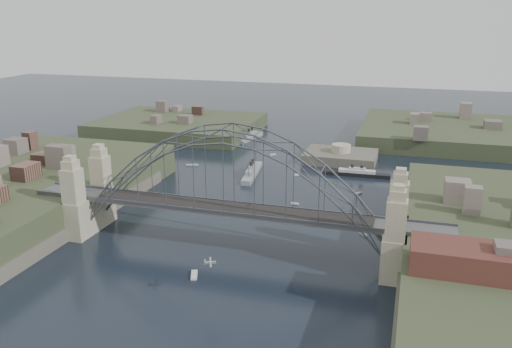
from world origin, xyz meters
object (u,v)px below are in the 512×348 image
object	(u,v)px
wharf_shed	(481,261)
ocean_liner	(357,174)
bridge	(229,189)
naval_cruiser_far	(251,137)
fort_island	(340,162)
naval_cruiser_near	(252,172)

from	to	relation	value
wharf_shed	ocean_liner	bearing A→B (deg)	109.92
bridge	naval_cruiser_far	size ratio (longest dim) A/B	4.85
fort_island	naval_cruiser_far	size ratio (longest dim) A/B	1.27
bridge	fort_island	xyz separation A→B (m)	(12.00, 70.00, -12.66)
fort_island	naval_cruiser_near	xyz separation A→B (m)	(-22.15, -22.17, 1.27)
naval_cruiser_near	naval_cruiser_far	xyz separation A→B (m)	(-13.73, 42.48, -0.03)
fort_island	ocean_liner	bearing A→B (deg)	-64.76
naval_cruiser_far	ocean_liner	bearing A→B (deg)	-39.05
bridge	wharf_shed	size ratio (longest dim) A/B	4.20
wharf_shed	ocean_liner	world-z (taller)	wharf_shed
ocean_liner	naval_cruiser_near	bearing A→B (deg)	-164.66
fort_island	naval_cruiser_far	xyz separation A→B (m)	(-35.88, 20.31, 1.24)
fort_island	naval_cruiser_far	bearing A→B (deg)	150.49
wharf_shed	naval_cruiser_near	distance (m)	82.68
bridge	fort_island	size ratio (longest dim) A/B	3.82
naval_cruiser_far	ocean_liner	distance (m)	54.86
wharf_shed	naval_cruiser_near	xyz separation A→B (m)	(-54.15, 61.83, -9.07)
wharf_shed	naval_cruiser_far	distance (m)	124.78
naval_cruiser_near	ocean_liner	size ratio (longest dim) A/B	1.07
bridge	wharf_shed	distance (m)	46.23
naval_cruiser_near	bridge	bearing A→B (deg)	-78.02
wharf_shed	naval_cruiser_far	bearing A→B (deg)	123.05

